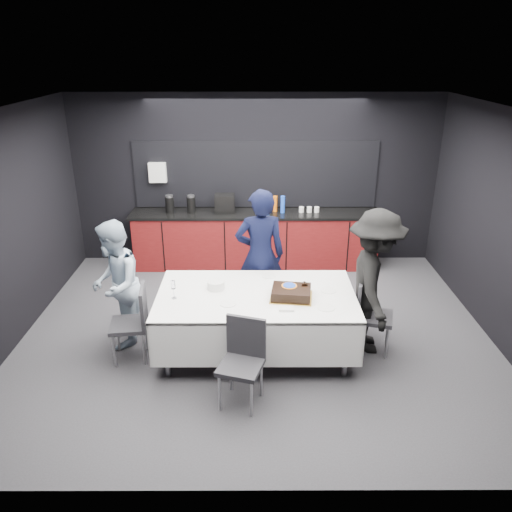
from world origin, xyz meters
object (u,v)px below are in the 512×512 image
at_px(chair_right, 368,310).
at_px(chair_near, 243,355).
at_px(person_left, 115,285).
at_px(person_center, 260,256).
at_px(plate_stack, 216,285).
at_px(person_right, 374,282).
at_px(cake_assembly, 291,293).
at_px(party_table, 256,304).
at_px(chair_left, 135,318).
at_px(champagne_flute, 173,286).

relative_size(chair_right, chair_near, 1.00).
bearing_deg(person_left, person_center, 104.26).
distance_m(plate_stack, person_right, 1.87).
bearing_deg(plate_stack, cake_assembly, -14.50).
distance_m(chair_right, chair_near, 1.76).
xyz_separation_m(party_table, person_left, (-1.70, 0.21, 0.16)).
bearing_deg(person_center, chair_near, 76.68).
height_order(plate_stack, person_right, person_right).
height_order(chair_left, person_center, person_center).
xyz_separation_m(chair_left, person_left, (-0.29, 0.34, 0.26)).
xyz_separation_m(person_center, person_left, (-1.76, -0.65, -0.11)).
height_order(cake_assembly, chair_right, cake_assembly).
bearing_deg(chair_near, cake_assembly, 56.06).
distance_m(chair_left, person_center, 1.81).
bearing_deg(chair_left, person_right, 4.54).
relative_size(party_table, champagne_flute, 10.36).
distance_m(champagne_flute, person_center, 1.39).
bearing_deg(person_left, party_table, 77.04).
bearing_deg(party_table, champagne_flute, -173.65).
distance_m(party_table, chair_left, 1.42).
distance_m(chair_left, person_left, 0.52).
height_order(person_left, person_right, person_right).
height_order(party_table, person_center, person_center).
distance_m(party_table, chair_right, 1.36).
bearing_deg(person_right, cake_assembly, 104.90).
bearing_deg(person_center, cake_assembly, 103.30).
height_order(party_table, plate_stack, plate_stack).
height_order(chair_right, person_right, person_right).
bearing_deg(chair_right, chair_left, -176.14).
xyz_separation_m(chair_left, chair_near, (1.27, -0.76, 0.00)).
bearing_deg(cake_assembly, chair_left, -178.55).
relative_size(cake_assembly, person_left, 0.33).
xyz_separation_m(chair_near, person_left, (-1.56, 1.11, 0.26)).
height_order(champagne_flute, chair_right, champagne_flute).
height_order(party_table, chair_near, chair_near).
height_order(chair_right, person_center, person_center).
height_order(party_table, person_right, person_right).
xyz_separation_m(cake_assembly, chair_near, (-0.54, -0.81, -0.31)).
xyz_separation_m(champagne_flute, person_center, (1.00, 0.96, -0.03)).
bearing_deg(plate_stack, person_left, 176.77).
bearing_deg(cake_assembly, plate_stack, 165.50).
bearing_deg(plate_stack, chair_near, -71.71).
xyz_separation_m(champagne_flute, chair_right, (2.30, 0.16, -0.40)).
bearing_deg(person_right, chair_left, 99.28).
distance_m(champagne_flute, person_right, 2.34).
xyz_separation_m(cake_assembly, person_center, (-0.35, 0.94, 0.07)).
relative_size(party_table, chair_right, 2.51).
relative_size(chair_left, person_right, 0.52).
bearing_deg(chair_left, party_table, 5.47).
bearing_deg(champagne_flute, chair_right, 3.90).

